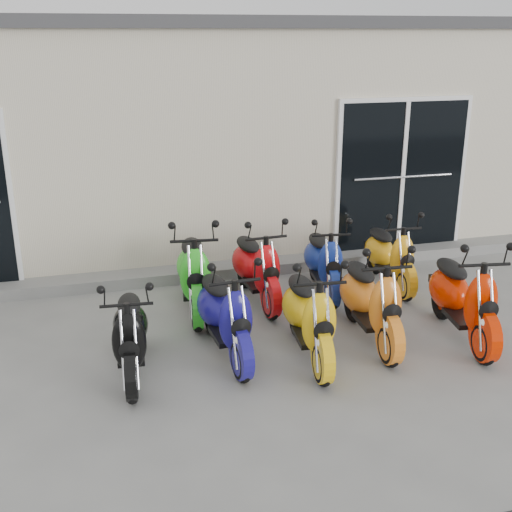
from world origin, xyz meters
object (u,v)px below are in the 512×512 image
Objects in this scene: scooter_front_orange_a at (309,304)px; scooter_front_orange_b at (371,289)px; scooter_back_blue at (324,253)px; scooter_back_yellow at (390,247)px; scooter_front_blue at (224,303)px; scooter_front_black at (129,323)px; scooter_back_red at (256,258)px; scooter_front_red at (464,286)px; scooter_back_green at (194,262)px.

scooter_front_orange_a is 0.98× the size of scooter_front_orange_b.
scooter_back_blue is 1.00× the size of scooter_back_yellow.
scooter_front_blue is 2.81m from scooter_back_yellow.
scooter_front_black is 1.77m from scooter_front_orange_a.
scooter_back_blue is at bearing -177.44° from scooter_back_yellow.
scooter_front_blue is 1.00× the size of scooter_front_orange_a.
scooter_back_red is 1.81m from scooter_back_yellow.
scooter_front_orange_b is at bearing 176.80° from scooter_front_red.
scooter_front_orange_b is 1.67m from scooter_back_yellow.
scooter_back_green is 1.13× the size of scooter_back_blue.
scooter_front_orange_b is at bearing -120.78° from scooter_back_yellow.
scooter_back_blue is (2.52, 1.44, 0.00)m from scooter_front_black.
scooter_front_blue reaches higher than scooter_front_black.
scooter_back_green is at bearing 90.95° from scooter_front_blue.
scooter_back_blue is at bearing 69.86° from scooter_front_orange_a.
scooter_back_red is (-0.13, 1.52, -0.01)m from scooter_front_orange_a.
scooter_front_orange_b is (2.52, 0.05, 0.06)m from scooter_front_black.
scooter_back_green reaches higher than scooter_front_blue.
scooter_front_orange_b reaches higher than scooter_front_black.
scooter_back_green is at bearing 146.21° from scooter_front_orange_b.
scooter_back_red is (-1.86, 1.55, -0.03)m from scooter_front_red.
scooter_back_red is (0.77, 0.05, -0.04)m from scooter_back_green.
scooter_front_orange_a is at bearing -134.23° from scooter_back_yellow.
scooter_front_orange_a is 1.74m from scooter_back_blue.
scooter_front_red reaches higher than scooter_front_black.
scooter_back_green reaches higher than scooter_front_black.
scooter_front_red is 1.12× the size of scooter_back_blue.
scooter_front_orange_b reaches higher than scooter_front_blue.
scooter_front_orange_a is at bearing -107.75° from scooter_back_blue.
scooter_front_red is at bearing 4.78° from scooter_front_orange_a.
scooter_front_red is (2.54, -0.29, 0.02)m from scooter_front_blue.
scooter_back_yellow is (0.92, 1.39, -0.05)m from scooter_front_orange_b.
scooter_front_orange_a is (0.81, -0.26, 0.00)m from scooter_front_blue.
scooter_front_blue is at bearing 167.69° from scooter_front_orange_a.
scooter_front_orange_a reaches higher than scooter_front_blue.
scooter_front_orange_b reaches higher than scooter_back_red.
scooter_front_orange_a is 2.30m from scooter_back_yellow.
scooter_front_orange_b is 1.04× the size of scooter_back_red.
scooter_back_red is 0.89m from scooter_back_blue.
scooter_front_orange_b is at bearing 6.14° from scooter_front_black.
scooter_front_black is 0.94× the size of scooter_back_red.
scooter_front_black is 2.15m from scooter_back_red.
scooter_back_yellow is (1.80, 0.05, -0.03)m from scooter_back_red.
scooter_back_red reaches higher than scooter_front_black.
scooter_back_red is at bearing 100.53° from scooter_front_orange_a.
scooter_back_green is 2.58m from scooter_back_yellow.
scooter_back_red reaches higher than scooter_back_yellow.
scooter_front_red is 1.60m from scooter_back_yellow.
scooter_front_orange_b reaches higher than scooter_back_yellow.
scooter_front_blue is 1.08× the size of scooter_back_yellow.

